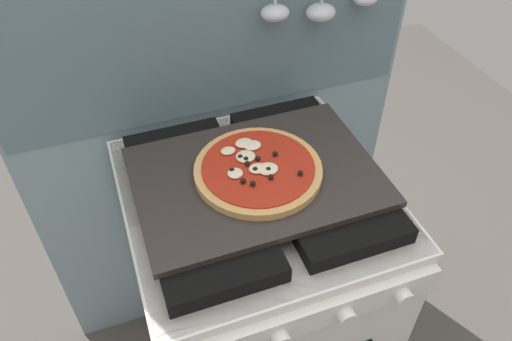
% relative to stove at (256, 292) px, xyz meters
% --- Properties ---
extents(kitchen_backsplash, '(1.10, 0.09, 1.55)m').
position_rel_stove_xyz_m(kitchen_backsplash, '(0.00, 0.34, 0.34)').
color(kitchen_backsplash, '#7A939E').
rests_on(kitchen_backsplash, ground_plane).
extents(stove, '(0.60, 0.64, 0.90)m').
position_rel_stove_xyz_m(stove, '(0.00, 0.00, 0.00)').
color(stove, white).
rests_on(stove, ground_plane).
extents(baking_tray, '(0.54, 0.38, 0.02)m').
position_rel_stove_xyz_m(baking_tray, '(0.00, 0.00, 0.46)').
color(baking_tray, '#2D2826').
rests_on(baking_tray, stove).
extents(pizza_left, '(0.28, 0.28, 0.03)m').
position_rel_stove_xyz_m(pizza_left, '(0.00, -0.00, 0.48)').
color(pizza_left, tan).
rests_on(pizza_left, baking_tray).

